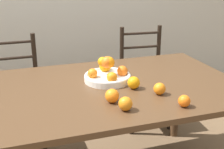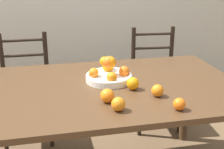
% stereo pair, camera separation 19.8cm
% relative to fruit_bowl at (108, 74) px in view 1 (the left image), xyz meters
% --- Properties ---
extents(dining_table, '(1.97, 1.08, 0.76)m').
position_rel_fruit_bowl_xyz_m(dining_table, '(-0.15, -0.09, -0.13)').
color(dining_table, '#4C331E').
rests_on(dining_table, ground_plane).
extents(fruit_bowl, '(0.31, 0.31, 0.17)m').
position_rel_fruit_bowl_xyz_m(fruit_bowl, '(0.00, 0.00, 0.00)').
color(fruit_bowl, white).
rests_on(fruit_bowl, dining_table).
extents(orange_loose_0, '(0.08, 0.08, 0.08)m').
position_rel_fruit_bowl_xyz_m(orange_loose_0, '(0.11, -0.19, -0.01)').
color(orange_loose_0, orange).
rests_on(orange_loose_0, dining_table).
extents(orange_loose_1, '(0.08, 0.08, 0.08)m').
position_rel_fruit_bowl_xyz_m(orange_loose_1, '(-0.08, -0.34, -0.01)').
color(orange_loose_1, orange).
rests_on(orange_loose_1, dining_table).
extents(orange_loose_2, '(0.08, 0.08, 0.08)m').
position_rel_fruit_bowl_xyz_m(orange_loose_2, '(-0.05, -0.46, -0.01)').
color(orange_loose_2, orange).
rests_on(orange_loose_2, dining_table).
extents(orange_loose_3, '(0.07, 0.07, 0.07)m').
position_rel_fruit_bowl_xyz_m(orange_loose_3, '(0.22, -0.32, -0.01)').
color(orange_loose_3, orange).
rests_on(orange_loose_3, dining_table).
extents(orange_loose_4, '(0.07, 0.07, 0.07)m').
position_rel_fruit_bowl_xyz_m(orange_loose_4, '(0.28, -0.52, -0.01)').
color(orange_loose_4, orange).
rests_on(orange_loose_4, dining_table).
extents(chair_left, '(0.42, 0.40, 0.94)m').
position_rel_fruit_bowl_xyz_m(chair_left, '(-0.60, 0.72, -0.35)').
color(chair_left, black).
rests_on(chair_left, ground_plane).
extents(chair_right, '(0.45, 0.43, 0.94)m').
position_rel_fruit_bowl_xyz_m(chair_right, '(0.60, 0.72, -0.35)').
color(chair_right, black).
rests_on(chair_right, ground_plane).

